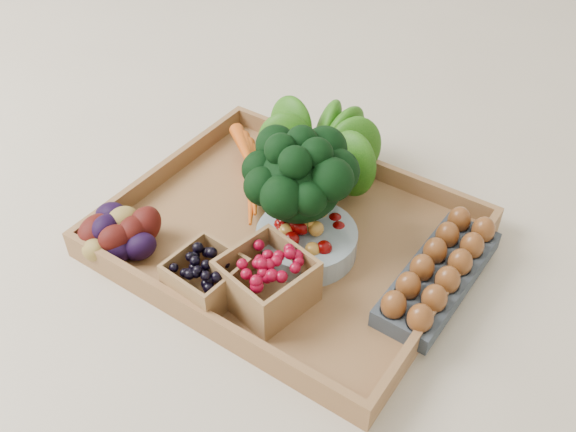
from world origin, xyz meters
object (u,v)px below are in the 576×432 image
Objects in this scene: broccoli at (298,201)px; egg_carton at (438,277)px; cherry_bowl at (307,241)px; tray at (288,240)px.

egg_carton is at bearing 6.35° from broccoli.
broccoli reaches higher than egg_carton.
cherry_bowl is (0.03, -0.03, -0.05)m from broccoli.
tray is at bearing -169.24° from egg_carton.
tray is 0.25m from egg_carton.
cherry_bowl is at bearing -36.99° from broccoli.
broccoli is 0.24m from egg_carton.
egg_carton is (0.25, 0.04, 0.02)m from tray.
broccoli is (0.01, 0.02, 0.08)m from tray.
broccoli is at bearing 60.83° from tray.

